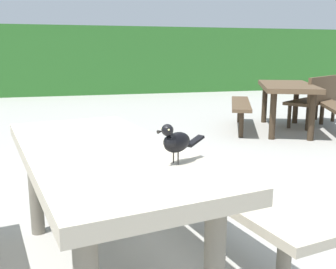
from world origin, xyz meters
name	(u,v)px	position (x,y,z in m)	size (l,w,h in m)	color
ground_plane	(92,269)	(0.00, 0.00, 0.00)	(60.00, 60.00, 0.00)	#A3A099
hedge_wall	(64,61)	(0.00, 10.13, 0.98)	(28.00, 1.37, 1.97)	#2D6B28
picnic_table_foreground	(102,180)	(0.07, -0.07, 0.56)	(1.96, 1.99, 0.74)	#B2A893
bird_grackle	(175,141)	(0.35, -0.49, 0.84)	(0.26, 0.17, 0.18)	black
picnic_table_mid_left	(286,96)	(3.29, 3.34, 0.56)	(2.23, 2.25, 0.74)	brown
park_bench_side	(318,97)	(4.06, 3.59, 0.49)	(1.42, 1.12, 0.84)	brown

